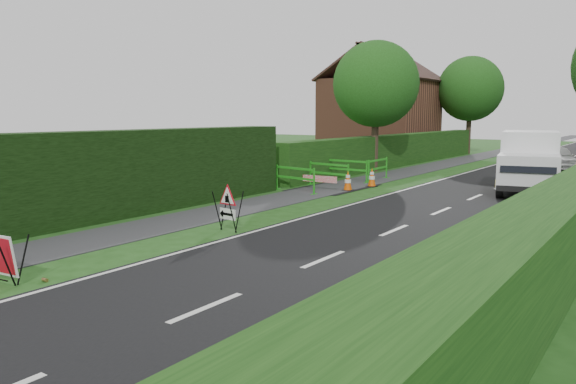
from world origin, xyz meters
The scene contains 21 objects.
ground centered at (0.00, 0.00, 0.00)m, with size 120.00×120.00×0.00m, color #1C4413.
road_surface centered at (2.50, 35.00, 0.00)m, with size 6.00×90.00×0.02m, color black.
footpath centered at (-3.00, 35.00, 0.01)m, with size 2.00×90.00×0.02m, color #2D2D30.
hedge_west_near centered at (-5.00, 0.00, 0.00)m, with size 1.10×18.00×2.50m, color black.
hedge_west_far centered at (-5.00, 22.00, 0.00)m, with size 1.00×24.00×1.80m, color #14380F.
house_west centered at (-10.00, 30.00, 2.90)m, with size 7.50×7.40×7.88m.
tree_nw centered at (-4.60, 18.00, 4.48)m, with size 4.40×4.40×6.70m.
tree_fw centered at (-4.60, 34.00, 4.83)m, with size 4.80×4.80×7.24m.
triangle_sign centered at (-0.96, 2.02, 0.71)m, with size 0.79×0.79×1.02m.
works_van centered at (3.79, 13.82, 1.23)m, with size 2.87×5.34×2.31m.
traffic_cone_0 centered at (5.21, 11.28, 0.39)m, with size 0.38×0.38×0.79m.
traffic_cone_2 centered at (4.77, 15.48, 0.39)m, with size 0.38×0.38×0.79m.
traffic_cone_3 centered at (-2.14, 10.58, 0.39)m, with size 0.38×0.38×0.79m.
traffic_cone_4 centered at (-1.90, 12.19, 0.39)m, with size 0.38×0.38×0.79m.
ped_barrier_0 centered at (-3.60, 9.03, 0.63)m, with size 2.09×0.74×1.00m.
ped_barrier_1 centered at (-3.37, 11.20, 0.63)m, with size 2.09×0.67×1.00m.
ped_barrier_2 centered at (-3.58, 13.15, 0.63)m, with size 2.08×0.49×1.00m.
ped_barrier_3 centered at (-2.65, 14.34, 0.63)m, with size 0.43×2.07×1.00m.
redwhite_plank centered at (-3.11, 10.06, 0.00)m, with size 1.50×0.04×0.25m, color red.
litter_can centered at (-0.83, -3.09, 0.00)m, with size 0.07×0.07×0.12m, color #BF7F4C.
hatchback_car centered at (3.06, 24.81, 0.63)m, with size 1.48×3.68×1.26m, color white.
Camera 1 is at (8.22, -8.61, 2.96)m, focal length 35.00 mm.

